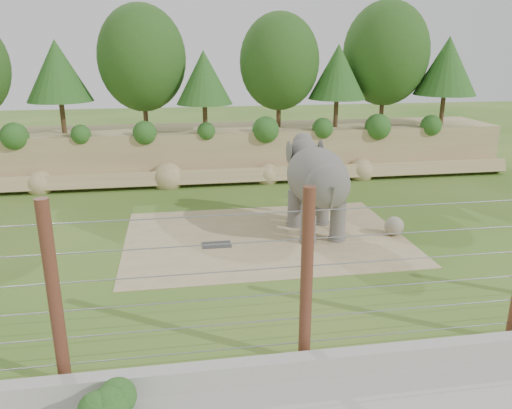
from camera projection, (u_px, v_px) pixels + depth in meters
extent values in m
plane|color=#36681B|center=(267.00, 274.00, 15.20)|extent=(90.00, 90.00, 0.00)
cube|color=tan|center=(223.00, 150.00, 27.05)|extent=(30.00, 4.00, 2.50)
cube|color=tan|center=(228.00, 177.00, 25.16)|extent=(30.00, 1.37, 1.07)
cylinder|color=#3F2B19|center=(63.00, 117.00, 24.73)|extent=(0.24, 0.24, 1.58)
sphere|color=#224417|center=(58.00, 73.00, 24.09)|extent=(3.60, 3.60, 3.60)
cylinder|color=#3F2B19|center=(145.00, 111.00, 25.77)|extent=(0.24, 0.24, 1.92)
sphere|color=#224417|center=(142.00, 58.00, 24.98)|extent=(4.40, 4.40, 4.40)
cylinder|color=#3F2B19|center=(205.00, 118.00, 25.18)|extent=(0.24, 0.24, 1.40)
sphere|color=#224417|center=(204.00, 79.00, 24.61)|extent=(3.20, 3.20, 3.20)
cylinder|color=#3F2B19|center=(279.00, 110.00, 26.68)|extent=(0.24, 0.24, 1.82)
sphere|color=#224417|center=(279.00, 62.00, 25.93)|extent=(4.16, 4.16, 4.16)
cylinder|color=#3F2B19|center=(336.00, 113.00, 26.62)|extent=(0.24, 0.24, 1.50)
sphere|color=#224417|center=(338.00, 73.00, 26.01)|extent=(3.44, 3.44, 3.44)
cylinder|color=#3F2B19|center=(382.00, 105.00, 27.95)|extent=(0.24, 0.24, 2.03)
sphere|color=#224417|center=(386.00, 53.00, 27.12)|extent=(4.64, 4.64, 4.64)
cylinder|color=#3F2B19|center=(442.00, 110.00, 27.34)|extent=(0.24, 0.24, 1.64)
sphere|color=#224417|center=(447.00, 68.00, 26.67)|extent=(3.76, 3.76, 3.76)
cube|color=tan|center=(265.00, 237.00, 18.10)|extent=(10.00, 7.00, 0.02)
cube|color=#262628|center=(217.00, 245.00, 17.36)|extent=(1.00, 0.60, 0.03)
sphere|color=gray|center=(394.00, 226.00, 18.19)|extent=(0.70, 0.70, 0.70)
cube|color=#B3B0A6|center=(310.00, 366.00, 10.42)|extent=(26.00, 0.35, 0.50)
cylinder|color=#552B19|center=(55.00, 298.00, 9.59)|extent=(0.26, 0.26, 4.00)
cylinder|color=#552B19|center=(307.00, 279.00, 10.36)|extent=(0.26, 0.26, 4.00)
cylinder|color=gray|center=(304.00, 342.00, 10.81)|extent=(20.00, 0.02, 0.02)
cylinder|color=gray|center=(305.00, 317.00, 10.63)|extent=(20.00, 0.02, 0.02)
cylinder|color=gray|center=(306.00, 292.00, 10.45)|extent=(20.00, 0.02, 0.02)
cylinder|color=gray|center=(307.00, 266.00, 10.27)|extent=(20.00, 0.02, 0.02)
cylinder|color=gray|center=(308.00, 239.00, 10.09)|extent=(20.00, 0.02, 0.02)
cylinder|color=gray|center=(309.00, 211.00, 9.91)|extent=(20.00, 0.02, 0.02)
sphere|color=#23551E|center=(109.00, 407.00, 9.01)|extent=(0.77, 0.77, 0.77)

